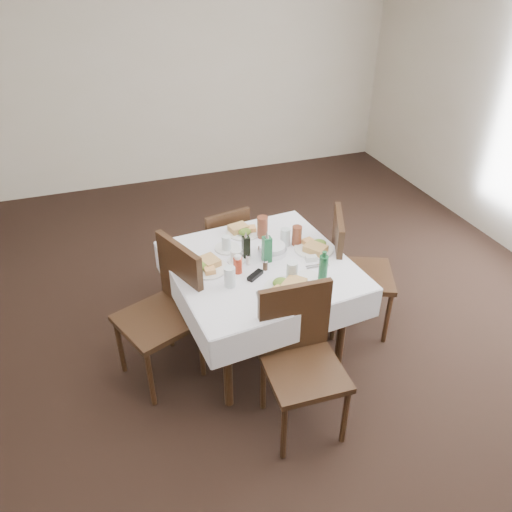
# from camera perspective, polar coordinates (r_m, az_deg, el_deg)

# --- Properties ---
(ground_plane) EXTENTS (7.00, 7.00, 0.00)m
(ground_plane) POSITION_cam_1_polar(r_m,az_deg,el_deg) (3.80, -1.03, -12.02)
(ground_plane) COLOR black
(room_shell) EXTENTS (6.04, 7.04, 2.80)m
(room_shell) POSITION_cam_1_polar(r_m,az_deg,el_deg) (2.86, -1.37, 13.07)
(room_shell) COLOR beige
(room_shell) RESTS_ON ground
(dining_table) EXTENTS (1.30, 1.30, 0.76)m
(dining_table) POSITION_cam_1_polar(r_m,az_deg,el_deg) (3.51, 0.49, -2.05)
(dining_table) COLOR black
(dining_table) RESTS_ON ground
(chair_north) EXTENTS (0.46, 0.46, 0.82)m
(chair_north) POSITION_cam_1_polar(r_m,az_deg,el_deg) (4.22, -3.74, 1.23)
(chair_north) COLOR black
(chair_north) RESTS_ON ground
(chair_south) EXTENTS (0.47, 0.47, 0.96)m
(chair_south) POSITION_cam_1_polar(r_m,az_deg,el_deg) (3.09, 5.02, -10.77)
(chair_south) COLOR black
(chair_south) RESTS_ON ground
(chair_east) EXTENTS (0.61, 0.61, 0.98)m
(chair_east) POSITION_cam_1_polar(r_m,az_deg,el_deg) (3.86, 10.71, -1.10)
(chair_east) COLOR black
(chair_east) RESTS_ON ground
(chair_west) EXTENTS (0.62, 0.62, 1.01)m
(chair_west) POSITION_cam_1_polar(r_m,az_deg,el_deg) (3.44, -10.01, -5.45)
(chair_west) COLOR black
(chair_west) RESTS_ON ground
(meal_north) EXTENTS (0.26, 0.26, 0.06)m
(meal_north) POSITION_cam_1_polar(r_m,az_deg,el_deg) (3.80, -1.51, 2.94)
(meal_north) COLOR white
(meal_north) RESTS_ON dining_table
(meal_south) EXTENTS (0.30, 0.30, 0.07)m
(meal_south) POSITION_cam_1_polar(r_m,az_deg,el_deg) (3.19, 3.56, -3.59)
(meal_south) COLOR white
(meal_south) RESTS_ON dining_table
(meal_east) EXTENTS (0.28, 0.28, 0.06)m
(meal_east) POSITION_cam_1_polar(r_m,az_deg,el_deg) (3.61, 6.74, 1.01)
(meal_east) COLOR white
(meal_east) RESTS_ON dining_table
(meal_west) EXTENTS (0.27, 0.27, 0.06)m
(meal_west) POSITION_cam_1_polar(r_m,az_deg,el_deg) (3.40, -5.57, -1.13)
(meal_west) COLOR white
(meal_west) RESTS_ON dining_table
(side_plate_a) EXTENTS (0.18, 0.18, 0.01)m
(side_plate_a) POSITION_cam_1_polar(r_m,az_deg,el_deg) (3.62, -3.32, 0.90)
(side_plate_a) COLOR white
(side_plate_a) RESTS_ON dining_table
(side_plate_b) EXTENTS (0.16, 0.16, 0.01)m
(side_plate_b) POSITION_cam_1_polar(r_m,az_deg,el_deg) (3.33, 5.90, -2.37)
(side_plate_b) COLOR white
(side_plate_b) RESTS_ON dining_table
(water_n) EXTENTS (0.06, 0.06, 0.12)m
(water_n) POSITION_cam_1_polar(r_m,az_deg,el_deg) (3.57, -3.41, 1.44)
(water_n) COLOR silver
(water_n) RESTS_ON dining_table
(water_s) EXTENTS (0.07, 0.07, 0.14)m
(water_s) POSITION_cam_1_polar(r_m,az_deg,el_deg) (3.26, 4.15, -1.77)
(water_s) COLOR silver
(water_s) RESTS_ON dining_table
(water_e) EXTENTS (0.07, 0.07, 0.13)m
(water_e) POSITION_cam_1_polar(r_m,az_deg,el_deg) (3.64, 3.36, 2.19)
(water_e) COLOR silver
(water_e) RESTS_ON dining_table
(water_w) EXTENTS (0.07, 0.07, 0.14)m
(water_w) POSITION_cam_1_polar(r_m,az_deg,el_deg) (3.21, -3.02, -2.38)
(water_w) COLOR silver
(water_w) RESTS_ON dining_table
(iced_tea_a) EXTENTS (0.08, 0.08, 0.17)m
(iced_tea_a) POSITION_cam_1_polar(r_m,az_deg,el_deg) (3.72, 0.75, 3.33)
(iced_tea_a) COLOR brown
(iced_tea_a) RESTS_ON dining_table
(iced_tea_b) EXTENTS (0.07, 0.07, 0.15)m
(iced_tea_b) POSITION_cam_1_polar(r_m,az_deg,el_deg) (3.64, 4.69, 2.35)
(iced_tea_b) COLOR brown
(iced_tea_b) RESTS_ON dining_table
(bread_basket) EXTENTS (0.21, 0.21, 0.07)m
(bread_basket) POSITION_cam_1_polar(r_m,az_deg,el_deg) (3.55, 1.86, 0.76)
(bread_basket) COLOR silver
(bread_basket) RESTS_ON dining_table
(oil_cruet_dark) EXTENTS (0.05, 0.05, 0.21)m
(oil_cruet_dark) POSITION_cam_1_polar(r_m,az_deg,el_deg) (3.48, -1.16, 1.15)
(oil_cruet_dark) COLOR black
(oil_cruet_dark) RESTS_ON dining_table
(oil_cruet_green) EXTENTS (0.06, 0.06, 0.24)m
(oil_cruet_green) POSITION_cam_1_polar(r_m,az_deg,el_deg) (3.43, 1.25, 0.89)
(oil_cruet_green) COLOR #1D6237
(oil_cruet_green) RESTS_ON dining_table
(ketchup_bottle) EXTENTS (0.06, 0.06, 0.13)m
(ketchup_bottle) POSITION_cam_1_polar(r_m,az_deg,el_deg) (3.33, -2.09, -1.00)
(ketchup_bottle) COLOR #B4341B
(ketchup_bottle) RESTS_ON dining_table
(salt_shaker) EXTENTS (0.03, 0.03, 0.08)m
(salt_shaker) POSITION_cam_1_polar(r_m,az_deg,el_deg) (3.43, -0.87, -0.41)
(salt_shaker) COLOR white
(salt_shaker) RESTS_ON dining_table
(pepper_shaker) EXTENTS (0.03, 0.03, 0.08)m
(pepper_shaker) POSITION_cam_1_polar(r_m,az_deg,el_deg) (3.37, 1.07, -1.03)
(pepper_shaker) COLOR #452E1F
(pepper_shaker) RESTS_ON dining_table
(coffee_mug) EXTENTS (0.13, 0.12, 0.09)m
(coffee_mug) POSITION_cam_1_polar(r_m,az_deg,el_deg) (3.46, -2.27, -0.04)
(coffee_mug) COLOR white
(coffee_mug) RESTS_ON dining_table
(sunglasses) EXTENTS (0.13, 0.11, 0.03)m
(sunglasses) POSITION_cam_1_polar(r_m,az_deg,el_deg) (3.31, -0.09, -2.22)
(sunglasses) COLOR black
(sunglasses) RESTS_ON dining_table
(green_bottle) EXTENTS (0.06, 0.06, 0.23)m
(green_bottle) POSITION_cam_1_polar(r_m,az_deg,el_deg) (3.26, 7.69, -1.40)
(green_bottle) COLOR #1D6237
(green_bottle) RESTS_ON dining_table
(sugar_caddy) EXTENTS (0.08, 0.06, 0.04)m
(sugar_caddy) POSITION_cam_1_polar(r_m,az_deg,el_deg) (3.49, 6.32, -0.26)
(sugar_caddy) COLOR white
(sugar_caddy) RESTS_ON dining_table
(cutlery_n) EXTENTS (0.07, 0.16, 0.01)m
(cutlery_n) POSITION_cam_1_polar(r_m,az_deg,el_deg) (3.81, 0.40, 2.71)
(cutlery_n) COLOR silver
(cutlery_n) RESTS_ON dining_table
(cutlery_s) EXTENTS (0.06, 0.16, 0.01)m
(cutlery_s) POSITION_cam_1_polar(r_m,az_deg,el_deg) (3.12, 0.52, -4.92)
(cutlery_s) COLOR silver
(cutlery_s) RESTS_ON dining_table
(cutlery_e) EXTENTS (0.16, 0.05, 0.01)m
(cutlery_e) POSITION_cam_1_polar(r_m,az_deg,el_deg) (3.45, 7.02, -1.16)
(cutlery_e) COLOR silver
(cutlery_e) RESTS_ON dining_table
(cutlery_w) EXTENTS (0.17, 0.06, 0.01)m
(cutlery_w) POSITION_cam_1_polar(r_m,az_deg,el_deg) (3.46, -6.88, -1.02)
(cutlery_w) COLOR silver
(cutlery_w) RESTS_ON dining_table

